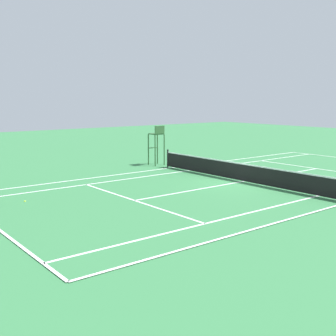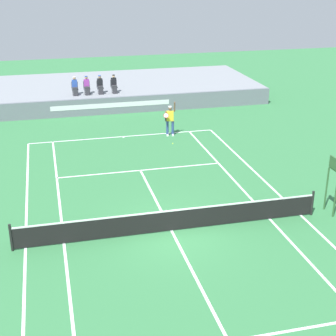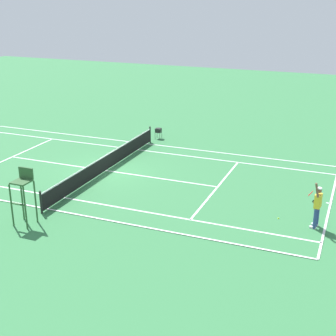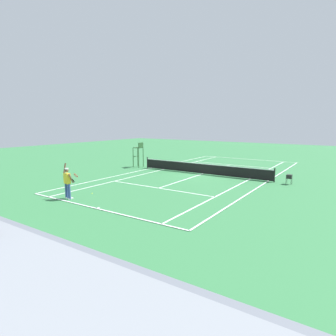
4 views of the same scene
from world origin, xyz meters
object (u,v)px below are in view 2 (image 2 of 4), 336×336
at_px(spectator_seated_0, 75,86).
at_px(spectator_seated_3, 114,84).
at_px(spectator_seated_1, 87,86).
at_px(spectator_seated_2, 100,85).
at_px(tennis_ball, 173,144).
at_px(tennis_player, 170,120).

xyz_separation_m(spectator_seated_0, spectator_seated_3, (2.71, 0.00, 0.00)).
xyz_separation_m(spectator_seated_1, spectator_seated_2, (0.92, 0.00, 0.00)).
distance_m(spectator_seated_3, tennis_ball, 8.79).
relative_size(spectator_seated_0, tennis_ball, 18.60).
distance_m(spectator_seated_0, tennis_ball, 9.80).
height_order(spectator_seated_0, spectator_seated_1, same).
height_order(spectator_seated_1, spectator_seated_3, same).
height_order(spectator_seated_0, spectator_seated_2, same).
bearing_deg(spectator_seated_2, spectator_seated_1, 180.00).
bearing_deg(tennis_ball, spectator_seated_3, 104.27).
xyz_separation_m(spectator_seated_0, tennis_player, (5.06, -6.79, -0.78)).
xyz_separation_m(spectator_seated_2, spectator_seated_3, (0.97, 0.00, 0.00)).
bearing_deg(spectator_seated_2, spectator_seated_0, 180.00).
relative_size(spectator_seated_0, spectator_seated_1, 1.00).
bearing_deg(spectator_seated_3, tennis_player, -70.88).
relative_size(spectator_seated_2, tennis_ball, 18.60).
height_order(spectator_seated_3, tennis_player, spectator_seated_3).
relative_size(spectator_seated_1, tennis_ball, 18.60).
height_order(spectator_seated_1, tennis_player, spectator_seated_1).
distance_m(spectator_seated_1, tennis_player, 8.04).
bearing_deg(spectator_seated_0, spectator_seated_3, 0.00).
bearing_deg(spectator_seated_0, tennis_player, -53.29).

